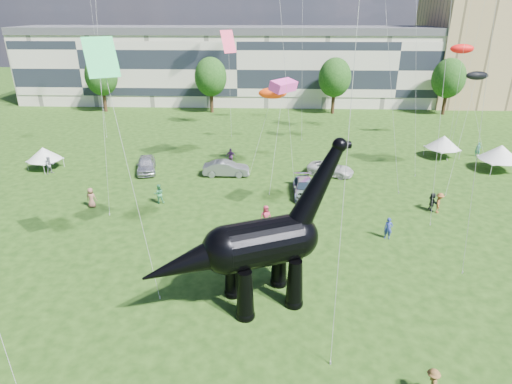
{
  "coord_description": "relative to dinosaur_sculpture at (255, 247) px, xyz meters",
  "views": [
    {
      "loc": [
        -1.89,
        -17.57,
        16.02
      ],
      "look_at": [
        -2.89,
        8.0,
        5.0
      ],
      "focal_mm": 30.0,
      "sensor_mm": 36.0,
      "label": 1
    }
  ],
  "objects": [
    {
      "name": "tree_mid_left",
      "position": [
        -9.22,
        49.86,
        2.55
      ],
      "size": [
        5.2,
        5.2,
        9.44
      ],
      "color": "#382314",
      "rests_on": "ground"
    },
    {
      "name": "gazebo_left",
      "position": [
        -23.56,
        22.0,
        -2.07
      ],
      "size": [
        4.5,
        4.5,
        2.39
      ],
      "rotation": [
        0.0,
        0.0,
        -0.4
      ],
      "color": "silver",
      "rests_on": "ground"
    },
    {
      "name": "apartment_block",
      "position": [
        42.78,
        61.86,
        7.25
      ],
      "size": [
        28.0,
        18.0,
        22.0
      ],
      "primitive_type": "cube",
      "color": "tan",
      "rests_on": "ground"
    },
    {
      "name": "ground",
      "position": [
        2.78,
        -3.14,
        -3.75
      ],
      "size": [
        220.0,
        220.0,
        0.0
      ],
      "primitive_type": "plane",
      "color": "#16330C",
      "rests_on": "ground"
    },
    {
      "name": "terrace_row",
      "position": [
        -5.22,
        58.86,
        2.25
      ],
      "size": [
        78.0,
        11.0,
        12.0
      ],
      "primitive_type": "cube",
      "color": "beige",
      "rests_on": "ground"
    },
    {
      "name": "gazebo_near",
      "position": [
        20.66,
        27.61,
        -1.93
      ],
      "size": [
        4.85,
        4.85,
        2.58
      ],
      "rotation": [
        0.0,
        0.0,
        0.4
      ],
      "color": "silver",
      "rests_on": "ground"
    },
    {
      "name": "visitors",
      "position": [
        0.88,
        13.11,
        -2.87
      ],
      "size": [
        48.18,
        35.48,
        1.85
      ],
      "color": "brown",
      "rests_on": "ground"
    },
    {
      "name": "dinosaur_sculpture",
      "position": [
        0.0,
        0.0,
        0.0
      ],
      "size": [
        11.8,
        6.4,
        9.92
      ],
      "rotation": [
        0.0,
        0.0,
        0.4
      ],
      "color": "black",
      "rests_on": "ground"
    },
    {
      "name": "car_silver",
      "position": [
        -12.41,
        21.52,
        -2.94
      ],
      "size": [
        2.98,
        5.03,
        1.6
      ],
      "primitive_type": "imported",
      "rotation": [
        0.0,
        0.0,
        0.24
      ],
      "color": "silver",
      "rests_on": "ground"
    },
    {
      "name": "tree_far_right",
      "position": [
        28.78,
        49.86,
        2.55
      ],
      "size": [
        5.2,
        5.2,
        9.44
      ],
      "color": "#382314",
      "rests_on": "ground"
    },
    {
      "name": "tree_far_left",
      "position": [
        -27.22,
        49.86,
        2.55
      ],
      "size": [
        5.2,
        5.2,
        9.44
      ],
      "color": "#382314",
      "rests_on": "ground"
    },
    {
      "name": "gazebo_far",
      "position": [
        25.02,
        23.33,
        -1.75
      ],
      "size": [
        4.33,
        4.33,
        2.84
      ],
      "rotation": [
        0.0,
        0.0,
        0.07
      ],
      "color": "silver",
      "rests_on": "ground"
    },
    {
      "name": "tree_mid_right",
      "position": [
        10.78,
        49.86,
        2.55
      ],
      "size": [
        5.2,
        5.2,
        9.44
      ],
      "color": "#382314",
      "rests_on": "ground"
    },
    {
      "name": "car_grey",
      "position": [
        -3.82,
        20.68,
        -2.96
      ],
      "size": [
        4.78,
        1.75,
        1.56
      ],
      "primitive_type": "imported",
      "rotation": [
        0.0,
        0.0,
        1.59
      ],
      "color": "slate",
      "rests_on": "ground"
    },
    {
      "name": "car_white",
      "position": [
        7.03,
        21.33,
        -3.08
      ],
      "size": [
        5.24,
        3.87,
        1.32
      ],
      "primitive_type": "imported",
      "rotation": [
        0.0,
        0.0,
        1.17
      ],
      "color": "silver",
      "rests_on": "ground"
    },
    {
      "name": "car_dark",
      "position": [
        3.94,
        15.99,
        -3.04
      ],
      "size": [
        2.04,
        4.91,
        1.42
      ],
      "primitive_type": "imported",
      "rotation": [
        0.0,
        0.0,
        0.01
      ],
      "color": "#595960",
      "rests_on": "ground"
    }
  ]
}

